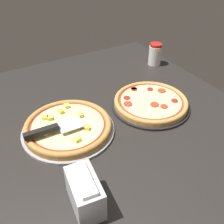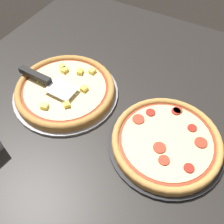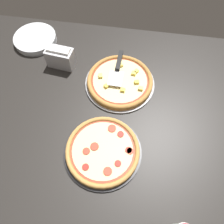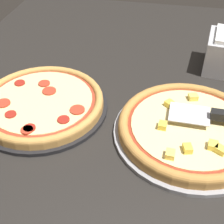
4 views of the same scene
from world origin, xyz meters
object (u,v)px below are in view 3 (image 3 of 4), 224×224
Objects in this scene: pizza_front at (120,81)px; plate_stack at (35,39)px; serving_spatula at (119,64)px; napkin_holder at (60,57)px; pizza_back at (103,150)px.

pizza_front is 56.66cm from plate_stack.
serving_spatula is 1.49× the size of napkin_holder.
plate_stack is (51.97, -22.56, -0.72)cm from pizza_front.
napkin_holder reaches higher than serving_spatula.
pizza_back is at bearing 129.74° from plate_stack.
pizza_front is 33.48cm from napkin_holder.
pizza_front is at bearing -93.63° from pizza_back.
serving_spatula reaches higher than pizza_front.
pizza_back is 1.45× the size of serving_spatula.
plate_stack is 1.63× the size of napkin_holder.
napkin_holder reaches higher than pizza_front.
pizza_front is 37.19cm from pizza_back.
napkin_holder is (-19.59, 14.59, 3.74)cm from plate_stack.
napkin_holder is at bearing 143.31° from plate_stack.
serving_spatula reaches higher than pizza_back.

